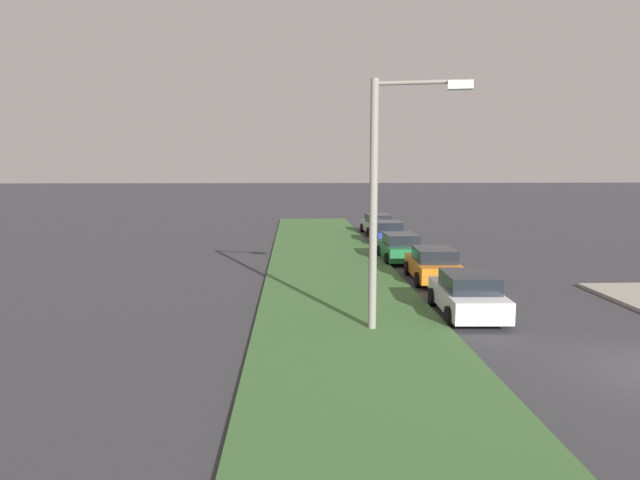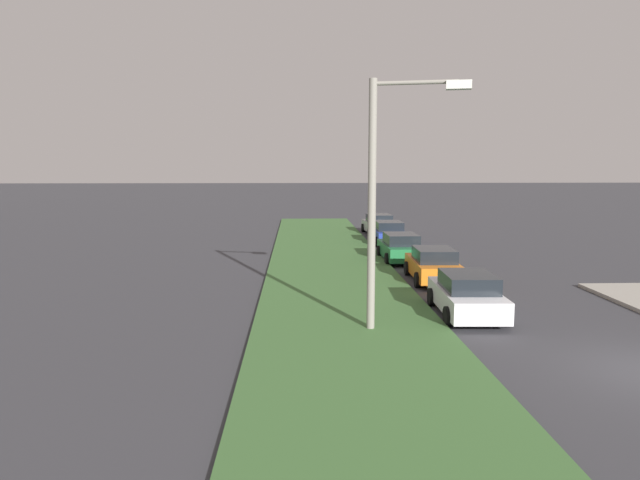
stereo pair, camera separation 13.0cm
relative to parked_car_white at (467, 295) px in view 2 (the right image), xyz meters
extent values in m
cube|color=#3D6633|center=(4.44, 4.06, -0.66)|extent=(60.00, 6.00, 0.12)
cube|color=silver|center=(0.05, 0.00, -0.15)|extent=(4.37, 1.97, 0.70)
cube|color=black|center=(-0.15, 0.01, 0.48)|extent=(2.26, 1.69, 0.55)
cylinder|color=black|center=(1.44, 0.84, -0.40)|extent=(0.65, 0.25, 0.64)
cylinder|color=black|center=(1.36, -0.96, -0.40)|extent=(0.65, 0.25, 0.64)
cylinder|color=black|center=(-1.26, 0.95, -0.40)|extent=(0.65, 0.25, 0.64)
cylinder|color=black|center=(-1.34, -0.85, -0.40)|extent=(0.65, 0.25, 0.64)
cube|color=orange|center=(5.88, -0.24, -0.15)|extent=(4.35, 1.93, 0.70)
cube|color=black|center=(5.68, -0.24, 0.48)|extent=(2.25, 1.67, 0.55)
cylinder|color=black|center=(7.26, 0.61, -0.40)|extent=(0.65, 0.24, 0.64)
cylinder|color=black|center=(7.20, -1.19, -0.40)|extent=(0.65, 0.24, 0.64)
cylinder|color=black|center=(4.56, 0.70, -0.40)|extent=(0.65, 0.24, 0.64)
cylinder|color=black|center=(4.50, -1.10, -0.40)|extent=(0.65, 0.24, 0.64)
cube|color=#1E6B38|center=(11.21, 0.24, -0.15)|extent=(4.32, 1.86, 0.70)
cube|color=black|center=(11.01, 0.24, 0.48)|extent=(2.22, 1.63, 0.55)
cylinder|color=black|center=(12.55, 1.16, -0.40)|extent=(0.64, 0.23, 0.64)
cylinder|color=black|center=(12.57, -0.64, -0.40)|extent=(0.64, 0.23, 0.64)
cylinder|color=black|center=(9.85, 1.13, -0.40)|extent=(0.64, 0.23, 0.64)
cylinder|color=black|center=(9.87, -0.67, -0.40)|extent=(0.64, 0.23, 0.64)
cube|color=#23389E|center=(17.87, -0.18, -0.15)|extent=(4.32, 1.85, 0.70)
cube|color=black|center=(17.67, -0.18, 0.48)|extent=(2.22, 1.62, 0.55)
cylinder|color=black|center=(19.23, 0.70, -0.40)|extent=(0.64, 0.23, 0.64)
cylinder|color=black|center=(19.21, -1.10, -0.40)|extent=(0.64, 0.23, 0.64)
cylinder|color=black|center=(16.53, 0.73, -0.40)|extent=(0.64, 0.23, 0.64)
cylinder|color=black|center=(16.51, -1.07, -0.40)|extent=(0.64, 0.23, 0.64)
cube|color=#B2B5BA|center=(23.22, -0.30, -0.15)|extent=(4.39, 2.01, 0.70)
cube|color=black|center=(23.02, -0.31, 0.48)|extent=(2.28, 1.71, 0.55)
cylinder|color=black|center=(24.52, 0.67, -0.40)|extent=(0.65, 0.25, 0.64)
cylinder|color=black|center=(24.61, -1.13, -0.40)|extent=(0.65, 0.25, 0.64)
cylinder|color=black|center=(21.82, 0.54, -0.40)|extent=(0.65, 0.25, 0.64)
cylinder|color=black|center=(21.91, -1.26, -0.40)|extent=(0.65, 0.25, 0.64)
cylinder|color=gray|center=(-1.75, 3.45, 3.03)|extent=(0.24, 0.24, 7.50)
cylinder|color=gray|center=(-2.03, 2.29, 6.63)|extent=(0.67, 2.36, 0.12)
cube|color=silver|center=(-2.30, 1.12, 6.53)|extent=(0.51, 0.76, 0.24)
camera|label=1|loc=(-18.79, 5.80, 4.31)|focal=32.60mm
camera|label=2|loc=(-18.79, 5.67, 4.31)|focal=32.60mm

